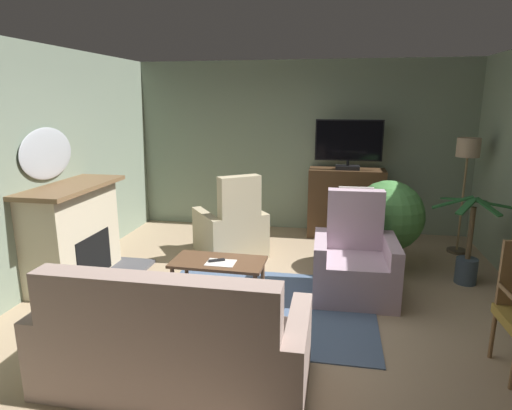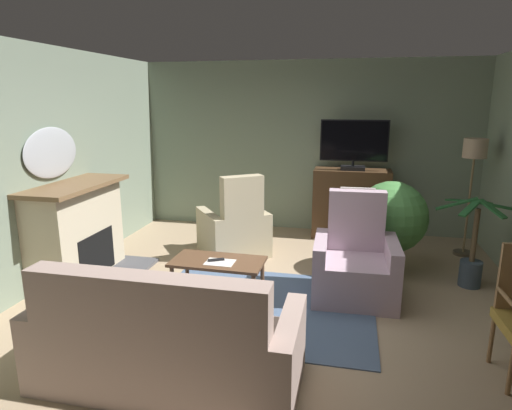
% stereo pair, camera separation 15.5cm
% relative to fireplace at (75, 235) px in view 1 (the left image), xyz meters
% --- Properties ---
extents(ground_plane, '(5.96, 6.80, 0.04)m').
position_rel_fireplace_xyz_m(ground_plane, '(2.40, -0.42, -0.58)').
color(ground_plane, tan).
extents(wall_back, '(5.96, 0.10, 2.73)m').
position_rel_fireplace_xyz_m(wall_back, '(2.40, 2.73, 0.80)').
color(wall_back, gray).
rests_on(wall_back, ground_plane).
extents(wall_left, '(0.10, 6.80, 2.73)m').
position_rel_fireplace_xyz_m(wall_left, '(-0.33, -0.42, 0.80)').
color(wall_left, gray).
rests_on(wall_left, ground_plane).
extents(rug_central, '(2.34, 1.84, 0.01)m').
position_rel_fireplace_xyz_m(rug_central, '(2.29, -0.28, -0.56)').
color(rug_central, slate).
rests_on(rug_central, ground_plane).
extents(fireplace, '(0.97, 1.46, 1.17)m').
position_rel_fireplace_xyz_m(fireplace, '(0.00, 0.00, 0.00)').
color(fireplace, '#4C4C51').
rests_on(fireplace, ground_plane).
extents(wall_mirror_oval, '(0.06, 0.92, 0.59)m').
position_rel_fireplace_xyz_m(wall_mirror_oval, '(-0.25, -0.00, 0.96)').
color(wall_mirror_oval, '#B2B7BF').
extents(tv_cabinet, '(1.16, 0.51, 1.08)m').
position_rel_fireplace_xyz_m(tv_cabinet, '(3.17, 2.38, -0.05)').
color(tv_cabinet, '#352315').
rests_on(tv_cabinet, ground_plane).
extents(television, '(1.01, 0.20, 0.76)m').
position_rel_fireplace_xyz_m(television, '(3.17, 2.33, 0.91)').
color(television, black).
rests_on(television, tv_cabinet).
extents(coffee_table, '(0.99, 0.53, 0.46)m').
position_rel_fireplace_xyz_m(coffee_table, '(1.81, -0.24, -0.16)').
color(coffee_table, brown).
rests_on(coffee_table, ground_plane).
extents(tv_remote, '(0.17, 0.12, 0.02)m').
position_rel_fireplace_xyz_m(tv_remote, '(1.80, -0.27, -0.09)').
color(tv_remote, black).
rests_on(tv_remote, coffee_table).
extents(folded_newspaper, '(0.30, 0.22, 0.01)m').
position_rel_fireplace_xyz_m(folded_newspaper, '(1.85, -0.31, -0.10)').
color(folded_newspaper, silver).
rests_on(folded_newspaper, coffee_table).
extents(sofa_floral, '(2.00, 0.86, 1.00)m').
position_rel_fireplace_xyz_m(sofa_floral, '(1.86, -1.71, -0.23)').
color(sofa_floral, '#A3897F').
rests_on(sofa_floral, ground_plane).
extents(armchair_by_fireplace, '(0.91, 0.85, 1.16)m').
position_rel_fireplace_xyz_m(armchair_by_fireplace, '(3.24, 0.20, -0.20)').
color(armchair_by_fireplace, '#AD93A3').
rests_on(armchair_by_fireplace, ground_plane).
extents(armchair_in_far_corner, '(1.17, 1.18, 1.16)m').
position_rel_fireplace_xyz_m(armchair_in_far_corner, '(1.60, 1.22, -0.22)').
color(armchair_in_far_corner, tan).
rests_on(armchair_in_far_corner, ground_plane).
extents(potted_plant_tall_palm_by_window, '(0.88, 0.88, 1.16)m').
position_rel_fireplace_xyz_m(potted_plant_tall_palm_by_window, '(3.66, 1.00, 0.12)').
color(potted_plant_tall_palm_by_window, beige).
rests_on(potted_plant_tall_palm_by_window, ground_plane).
extents(potted_plant_leafy_by_curtain, '(0.86, 0.75, 1.06)m').
position_rel_fireplace_xyz_m(potted_plant_leafy_by_curtain, '(4.56, 0.76, -0.24)').
color(potted_plant_leafy_by_curtain, '#3D4C5B').
rests_on(potted_plant_leafy_by_curtain, ground_plane).
extents(floor_lamp, '(0.30, 0.30, 1.62)m').
position_rel_fireplace_xyz_m(floor_lamp, '(4.74, 1.88, 0.75)').
color(floor_lamp, '#4C4233').
rests_on(floor_lamp, ground_plane).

